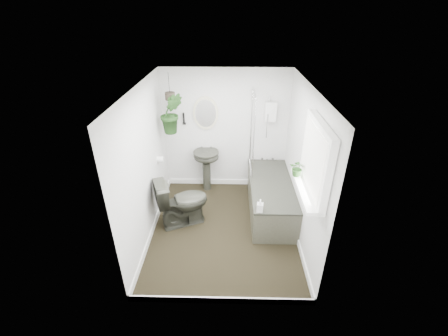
{
  "coord_description": "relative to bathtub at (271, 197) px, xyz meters",
  "views": [
    {
      "loc": [
        0.09,
        -3.81,
        3.23
      ],
      "look_at": [
        0.0,
        0.15,
        1.05
      ],
      "focal_mm": 24.0,
      "sensor_mm": 36.0,
      "label": 1
    }
  ],
  "objects": [
    {
      "name": "wall_left",
      "position": [
        -1.96,
        -0.5,
        0.86
      ],
      "size": [
        0.02,
        2.8,
        2.3
      ],
      "primitive_type": "cube",
      "color": "silver",
      "rests_on": "ground"
    },
    {
      "name": "bathtub",
      "position": [
        0.0,
        0.0,
        0.0
      ],
      "size": [
        0.72,
        1.72,
        0.58
      ],
      "primitive_type": null,
      "color": "#292B23",
      "rests_on": "floor"
    },
    {
      "name": "window_recess",
      "position": [
        0.29,
        -1.2,
        1.36
      ],
      "size": [
        0.08,
        1.0,
        0.9
      ],
      "primitive_type": "cube",
      "color": "white",
      "rests_on": "wall_right"
    },
    {
      "name": "sill_plant",
      "position": [
        0.17,
        -0.9,
        1.07
      ],
      "size": [
        0.25,
        0.24,
        0.22
      ],
      "primitive_type": "imported",
      "rotation": [
        0.0,
        0.0,
        -0.36
      ],
      "color": "black",
      "rests_on": "window_sill"
    },
    {
      "name": "toilet",
      "position": [
        -1.48,
        -0.35,
        0.13
      ],
      "size": [
        0.94,
        0.75,
        0.84
      ],
      "primitive_type": "imported",
      "rotation": [
        0.0,
        0.0,
        1.97
      ],
      "color": "#292B23",
      "rests_on": "floor"
    },
    {
      "name": "oval_mirror",
      "position": [
        -1.16,
        0.87,
        1.21
      ],
      "size": [
        0.46,
        0.03,
        0.62
      ],
      "primitive_type": "ellipsoid",
      "color": "beige",
      "rests_on": "wall_back"
    },
    {
      "name": "toilet_roll_holder",
      "position": [
        -1.9,
        0.2,
        0.61
      ],
      "size": [
        0.11,
        0.11,
        0.11
      ],
      "primitive_type": "cylinder",
      "rotation": [
        0.0,
        1.57,
        0.0
      ],
      "color": "white",
      "rests_on": "wall_left"
    },
    {
      "name": "wall_front",
      "position": [
        -0.8,
        -1.91,
        0.86
      ],
      "size": [
        2.3,
        0.02,
        2.3
      ],
      "primitive_type": "cube",
      "color": "silver",
      "rests_on": "ground"
    },
    {
      "name": "soap_bottle",
      "position": [
        -0.27,
        -0.79,
        0.39
      ],
      "size": [
        0.1,
        0.1,
        0.2
      ],
      "primitive_type": "imported",
      "rotation": [
        0.0,
        0.0,
        -0.16
      ],
      "color": "#2A2726",
      "rests_on": "bathtub"
    },
    {
      "name": "wall_back",
      "position": [
        -0.8,
        0.91,
        0.86
      ],
      "size": [
        2.3,
        0.02,
        2.3
      ],
      "primitive_type": "cube",
      "color": "silver",
      "rests_on": "ground"
    },
    {
      "name": "floor",
      "position": [
        -0.8,
        -0.5,
        -0.3
      ],
      "size": [
        2.3,
        2.8,
        0.02
      ],
      "primitive_type": "cube",
      "color": "black",
      "rests_on": "ground"
    },
    {
      "name": "hanging_plant",
      "position": [
        -1.69,
        0.45,
        1.35
      ],
      "size": [
        0.45,
        0.39,
        0.69
      ],
      "primitive_type": "imported",
      "rotation": [
        0.0,
        0.0,
        0.24
      ],
      "color": "black",
      "rests_on": "ceiling"
    },
    {
      "name": "hanging_pot",
      "position": [
        -1.69,
        0.45,
        1.63
      ],
      "size": [
        0.16,
        0.16,
        0.12
      ],
      "primitive_type": "cylinder",
      "color": "#2E281F",
      "rests_on": "ceiling"
    },
    {
      "name": "wall_sconce",
      "position": [
        -1.56,
        0.86,
        1.11
      ],
      "size": [
        0.04,
        0.04,
        0.22
      ],
      "primitive_type": "cylinder",
      "color": "black",
      "rests_on": "wall_back"
    },
    {
      "name": "wall_right",
      "position": [
        0.36,
        -0.5,
        0.86
      ],
      "size": [
        0.02,
        2.8,
        2.3
      ],
      "primitive_type": "cube",
      "color": "silver",
      "rests_on": "ground"
    },
    {
      "name": "pedestal_sink",
      "position": [
        -1.16,
        0.7,
        0.12
      ],
      "size": [
        0.56,
        0.5,
        0.82
      ],
      "primitive_type": null,
      "rotation": [
        0.0,
        0.0,
        -0.22
      ],
      "color": "#292B23",
      "rests_on": "floor"
    },
    {
      "name": "skirting",
      "position": [
        -0.8,
        -0.5,
        -0.24
      ],
      "size": [
        2.3,
        2.8,
        0.1
      ],
      "primitive_type": "cube",
      "color": "white",
      "rests_on": "floor"
    },
    {
      "name": "window_blinds",
      "position": [
        0.24,
        -1.2,
        1.36
      ],
      "size": [
        0.01,
        0.86,
        0.76
      ],
      "primitive_type": "cube",
      "color": "white",
      "rests_on": "wall_right"
    },
    {
      "name": "shower_box",
      "position": [
        0.0,
        0.84,
        1.26
      ],
      "size": [
        0.2,
        0.1,
        0.35
      ],
      "primitive_type": "cube",
      "color": "white",
      "rests_on": "wall_back"
    },
    {
      "name": "ceiling",
      "position": [
        -0.8,
        -0.5,
        2.02
      ],
      "size": [
        2.3,
        2.8,
        0.02
      ],
      "primitive_type": "cube",
      "color": "white",
      "rests_on": "ground"
    },
    {
      "name": "window_sill",
      "position": [
        0.22,
        -1.2,
        0.94
      ],
      "size": [
        0.18,
        1.0,
        0.04
      ],
      "primitive_type": "cube",
      "color": "white",
      "rests_on": "wall_right"
    },
    {
      "name": "bath_screen",
      "position": [
        -0.33,
        0.49,
        0.99
      ],
      "size": [
        0.04,
        0.72,
        1.4
      ],
      "primitive_type": null,
      "color": "silver",
      "rests_on": "bathtub"
    }
  ]
}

